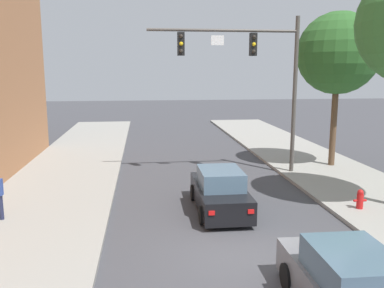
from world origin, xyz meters
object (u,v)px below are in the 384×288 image
object	(u,v)px
car_lead_black	(220,192)
street_tree_second	(338,54)
traffic_signal_mast	(254,65)
fire_hydrant	(360,199)

from	to	relation	value
car_lead_black	street_tree_second	xyz separation A→B (m)	(7.20, 5.99, 5.25)
traffic_signal_mast	car_lead_black	world-z (taller)	traffic_signal_mast
traffic_signal_mast	car_lead_black	distance (m)	7.24
fire_hydrant	street_tree_second	size ratio (longest dim) A/B	0.09
traffic_signal_mast	street_tree_second	size ratio (longest dim) A/B	0.95
traffic_signal_mast	fire_hydrant	world-z (taller)	traffic_signal_mast
traffic_signal_mast	street_tree_second	xyz separation A→B (m)	(4.66, 1.05, 0.60)
car_lead_black	traffic_signal_mast	bearing A→B (deg)	62.87
car_lead_black	street_tree_second	size ratio (longest dim) A/B	0.54
traffic_signal_mast	fire_hydrant	bearing A→B (deg)	-66.23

